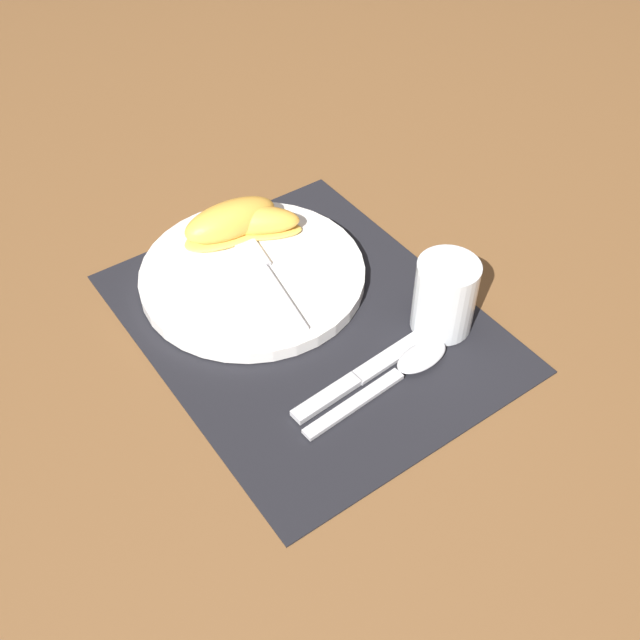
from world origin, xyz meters
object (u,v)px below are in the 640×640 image
(fork, at_px, (264,271))
(citrus_wedge_1, at_px, (229,222))
(plate, at_px, (253,275))
(spoon, at_px, (404,369))
(juice_glass, at_px, (444,300))
(knife, at_px, (367,372))
(citrus_wedge_0, at_px, (248,222))

(fork, bearing_deg, citrus_wedge_1, 176.71)
(plate, relative_size, citrus_wedge_1, 2.08)
(spoon, bearing_deg, juice_glass, 111.01)
(fork, distance_m, citrus_wedge_1, 0.09)
(plate, height_order, spoon, plate)
(knife, xyz_separation_m, spoon, (0.02, 0.03, 0.00))
(juice_glass, distance_m, knife, 0.12)
(citrus_wedge_0, height_order, citrus_wedge_1, citrus_wedge_1)
(fork, distance_m, citrus_wedge_0, 0.08)
(fork, bearing_deg, spoon, 12.75)
(knife, xyz_separation_m, fork, (-0.18, -0.01, 0.02))
(citrus_wedge_0, xyz_separation_m, citrus_wedge_1, (-0.01, -0.02, 0.00))
(plate, relative_size, fork, 1.43)
(juice_glass, xyz_separation_m, spoon, (0.03, -0.08, -0.03))
(citrus_wedge_0, bearing_deg, fork, -19.49)
(plate, distance_m, citrus_wedge_0, 0.08)
(juice_glass, height_order, citrus_wedge_1, juice_glass)
(plate, xyz_separation_m, juice_glass, (0.18, 0.13, 0.03))
(plate, bearing_deg, juice_glass, 35.57)
(juice_glass, relative_size, spoon, 0.45)
(plate, bearing_deg, fork, 33.25)
(plate, bearing_deg, knife, 5.96)
(citrus_wedge_1, bearing_deg, knife, 1.59)
(knife, bearing_deg, juice_glass, 94.85)
(spoon, bearing_deg, fork, -167.25)
(spoon, bearing_deg, knife, -121.48)
(plate, distance_m, juice_glass, 0.23)
(citrus_wedge_1, bearing_deg, plate, -10.20)
(juice_glass, bearing_deg, citrus_wedge_0, -158.56)
(spoon, xyz_separation_m, citrus_wedge_0, (-0.28, -0.02, 0.03))
(knife, height_order, fork, fork)
(knife, height_order, citrus_wedge_1, citrus_wedge_1)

